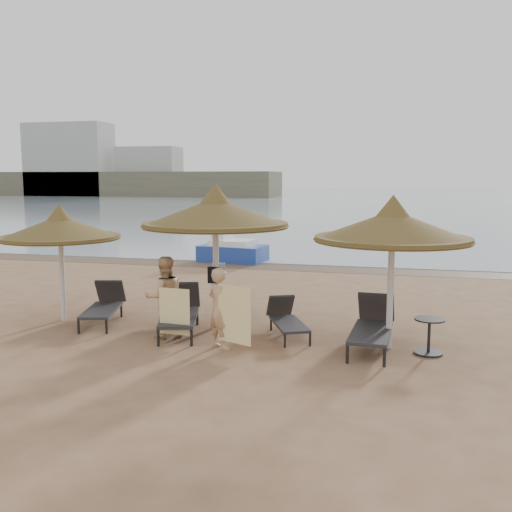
{
  "coord_description": "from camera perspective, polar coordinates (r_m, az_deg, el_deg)",
  "views": [
    {
      "loc": [
        3.94,
        -10.28,
        3.19
      ],
      "look_at": [
        1.06,
        1.2,
        1.54
      ],
      "focal_mm": 40.0,
      "sensor_mm": 36.0,
      "label": 1
    }
  ],
  "objects": [
    {
      "name": "lounger_far_left",
      "position": [
        13.1,
        -14.93,
        -4.73
      ],
      "size": [
        1.1,
        1.98,
        0.85
      ],
      "rotation": [
        0.0,
        0.0,
        0.27
      ],
      "color": "black",
      "rests_on": "ground"
    },
    {
      "name": "towel_left",
      "position": [
        11.09,
        -8.16,
        -5.51
      ],
      "size": [
        0.65,
        0.07,
        0.91
      ],
      "rotation": [
        0.0,
        0.0,
        -0.08
      ],
      "color": "yellow",
      "rests_on": "ground"
    },
    {
      "name": "person_left",
      "position": [
        11.47,
        -9.15,
        -3.43
      ],
      "size": [
        1.04,
        0.96,
        1.9
      ],
      "primitive_type": "imported",
      "rotation": [
        0.0,
        0.0,
        3.73
      ],
      "color": "tan",
      "rests_on": "ground"
    },
    {
      "name": "side_table",
      "position": [
        10.87,
        16.9,
        -7.79
      ],
      "size": [
        0.54,
        0.54,
        0.66
      ],
      "rotation": [
        0.0,
        0.0,
        -0.15
      ],
      "color": "black",
      "rests_on": "ground"
    },
    {
      "name": "pedal_boat",
      "position": [
        21.68,
        -2.41,
        0.58
      ],
      "size": [
        2.6,
        1.74,
        1.13
      ],
      "rotation": [
        0.0,
        0.0,
        -0.13
      ],
      "color": "#203D9C",
      "rests_on": "ground"
    },
    {
      "name": "bag_dark",
      "position": [
        11.9,
        -4.26,
        -1.92
      ],
      "size": [
        0.25,
        0.1,
        0.34
      ],
      "rotation": [
        0.0,
        0.0,
        -0.07
      ],
      "color": "black",
      "rests_on": "ground"
    },
    {
      "name": "lounger_near_left",
      "position": [
        12.03,
        -7.56,
        -5.45
      ],
      "size": [
        1.23,
        2.19,
        0.93
      ],
      "rotation": [
        0.0,
        0.0,
        0.28
      ],
      "color": "black",
      "rests_on": "ground"
    },
    {
      "name": "wet_sand_strip",
      "position": [
        20.32,
        2.74,
        -1.1
      ],
      "size": [
        200.0,
        1.6,
        0.01
      ],
      "primitive_type": "cube",
      "color": "brown",
      "rests_on": "ground"
    },
    {
      "name": "palapa_right",
      "position": [
        10.72,
        13.49,
        2.87
      ],
      "size": [
        2.89,
        2.89,
        2.87
      ],
      "rotation": [
        0.0,
        0.0,
        -0.03
      ],
      "color": "silver",
      "rests_on": "ground"
    },
    {
      "name": "towel_right",
      "position": [
        10.31,
        -2.19,
        -5.87
      ],
      "size": [
        0.7,
        0.32,
        1.06
      ],
      "rotation": [
        0.0,
        0.0,
        -0.4
      ],
      "color": "yellow",
      "rests_on": "ground"
    },
    {
      "name": "palapa_center",
      "position": [
        11.9,
        -4.08,
        4.28
      ],
      "size": [
        3.09,
        3.09,
        3.06
      ],
      "rotation": [
        0.0,
        0.0,
        0.43
      ],
      "color": "silver",
      "rests_on": "ground"
    },
    {
      "name": "person_right",
      "position": [
        10.6,
        -3.64,
        -4.6
      ],
      "size": [
        0.98,
        0.87,
        1.78
      ],
      "primitive_type": "imported",
      "rotation": [
        0.0,
        0.0,
        2.62
      ],
      "color": "tan",
      "rests_on": "ground"
    },
    {
      "name": "sea",
      "position": [
        90.42,
        11.64,
        5.75
      ],
      "size": [
        200.0,
        140.0,
        0.03
      ],
      "primitive_type": "cube",
      "color": "gray",
      "rests_on": "ground"
    },
    {
      "name": "buoy_left",
      "position": [
        34.86,
        -4.23,
        2.93
      ],
      "size": [
        0.33,
        0.33,
        0.33
      ],
      "primitive_type": "sphere",
      "color": "yellow",
      "rests_on": "ground"
    },
    {
      "name": "palapa_left",
      "position": [
        13.25,
        -19.01,
        2.65
      ],
      "size": [
        2.62,
        2.62,
        2.6
      ],
      "rotation": [
        0.0,
        0.0,
        0.32
      ],
      "color": "silver",
      "rests_on": "ground"
    },
    {
      "name": "lounger_far_right",
      "position": [
        11.04,
        11.58,
        -6.77
      ],
      "size": [
        0.8,
        2.12,
        0.93
      ],
      "rotation": [
        0.0,
        0.0,
        -0.05
      ],
      "color": "black",
      "rests_on": "ground"
    },
    {
      "name": "bag_patterned",
      "position": [
        12.21,
        -3.76,
        -1.53
      ],
      "size": [
        0.3,
        0.17,
        0.36
      ],
      "rotation": [
        0.0,
        0.0,
        0.29
      ],
      "color": "white",
      "rests_on": "ground"
    },
    {
      "name": "lounger_near_right",
      "position": [
        11.68,
        3.06,
        -6.27
      ],
      "size": [
        1.17,
        1.7,
        0.73
      ],
      "rotation": [
        0.0,
        0.0,
        0.43
      ],
      "color": "black",
      "rests_on": "ground"
    },
    {
      "name": "far_shore",
      "position": [
        92.76,
        -4.19,
        7.73
      ],
      "size": [
        150.0,
        54.8,
        12.0
      ],
      "color": "#666146",
      "rests_on": "ground"
    },
    {
      "name": "buoy_mid",
      "position": [
        40.29,
        12.86,
        3.47
      ],
      "size": [
        0.4,
        0.4,
        0.4
      ],
      "primitive_type": "sphere",
      "color": "yellow",
      "rests_on": "ground"
    },
    {
      "name": "ground",
      "position": [
        11.46,
        -6.66,
        -8.29
      ],
      "size": [
        160.0,
        160.0,
        0.0
      ],
      "primitive_type": "plane",
      "color": "#936C4C",
      "rests_on": "ground"
    }
  ]
}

